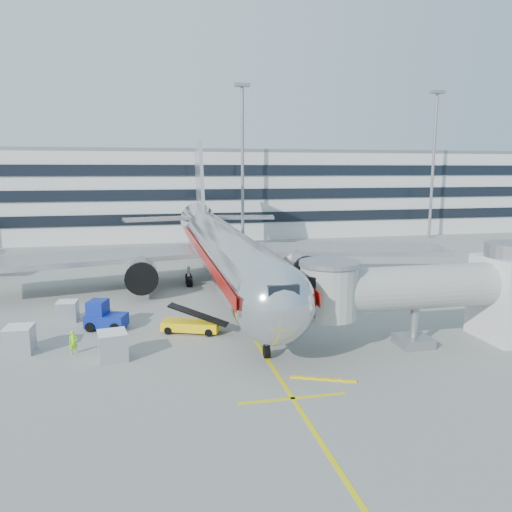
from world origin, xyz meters
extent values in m
plane|color=gray|center=(0.00, 0.00, 0.00)|extent=(180.00, 180.00, 0.00)
cube|color=yellow|center=(0.00, 10.00, 0.01)|extent=(0.25, 70.00, 0.01)
cube|color=yellow|center=(0.00, -14.00, 0.01)|extent=(6.00, 0.25, 0.01)
cylinder|color=silver|center=(0.00, 8.00, 4.20)|extent=(5.00, 36.00, 5.00)
sphere|color=silver|center=(0.00, -10.00, 4.20)|extent=(5.00, 5.00, 5.00)
cone|color=silver|center=(0.00, 31.00, 4.80)|extent=(5.00, 10.00, 5.00)
cube|color=black|center=(0.00, -11.50, 5.33)|extent=(1.80, 1.20, 0.90)
cube|color=#B7B7BC|center=(13.00, 13.50, 3.40)|extent=(24.95, 12.07, 0.50)
cube|color=#B7B7BC|center=(-13.00, 13.50, 3.40)|extent=(24.95, 12.07, 0.50)
cylinder|color=#99999E|center=(8.00, 10.00, 2.20)|extent=(3.00, 4.20, 3.00)
cylinder|color=#99999E|center=(-8.00, 10.00, 2.20)|extent=(3.00, 4.20, 3.00)
cylinder|color=black|center=(8.00, 8.00, 2.20)|extent=(3.10, 0.50, 3.10)
cylinder|color=black|center=(-8.00, 8.00, 2.20)|extent=(3.10, 0.50, 3.10)
cube|color=#B7B7BC|center=(0.00, 31.50, 9.20)|extent=(0.45, 9.39, 13.72)
cube|color=#B7B7BC|center=(5.50, 32.00, 5.40)|extent=(10.41, 4.94, 0.35)
cube|color=#B7B7BC|center=(-5.50, 32.00, 5.40)|extent=(10.41, 4.94, 0.35)
cylinder|color=gray|center=(0.00, -8.00, 0.90)|extent=(0.24, 0.24, 1.80)
cylinder|color=black|center=(0.00, -8.00, 0.45)|extent=(0.35, 0.90, 0.90)
cylinder|color=gray|center=(3.20, 14.00, 1.00)|extent=(0.30, 0.30, 2.00)
cylinder|color=gray|center=(-3.20, 14.00, 1.00)|extent=(0.30, 0.30, 2.00)
cube|color=#A3110B|center=(2.52, 8.00, 4.50)|extent=(0.06, 38.00, 0.90)
cube|color=#A3110B|center=(-2.52, 8.00, 4.50)|extent=(0.06, 38.00, 0.90)
cube|color=silver|center=(18.00, -8.00, 3.00)|extent=(4.00, 4.50, 6.00)
cylinder|color=#A8A8A3|center=(10.50, -8.00, 4.20)|extent=(13.00, 3.00, 3.00)
cylinder|color=#A8A8A3|center=(4.20, -8.00, 4.20)|extent=(3.80, 3.80, 3.40)
cylinder|color=gray|center=(4.20, -8.00, 6.10)|extent=(4.00, 4.00, 0.30)
cube|color=black|center=(2.90, -8.00, 4.20)|extent=(1.40, 2.60, 2.60)
cylinder|color=gray|center=(10.50, -8.00, 1.60)|extent=(0.56, 0.56, 3.20)
cube|color=gray|center=(10.50, -8.00, 0.35)|extent=(2.20, 2.20, 0.70)
cylinder|color=black|center=(9.60, -8.00, 0.35)|extent=(0.35, 0.70, 0.70)
cylinder|color=black|center=(11.40, -8.00, 0.35)|extent=(0.35, 0.70, 0.70)
cube|color=silver|center=(0.00, 58.00, 7.50)|extent=(150.00, 24.00, 15.00)
cube|color=black|center=(0.00, 45.90, 4.00)|extent=(150.00, 0.30, 1.80)
cube|color=black|center=(0.00, 45.90, 8.00)|extent=(150.00, 0.30, 1.80)
cube|color=black|center=(0.00, 45.90, 12.00)|extent=(150.00, 0.30, 1.80)
cube|color=gray|center=(0.00, 58.00, 15.30)|extent=(150.00, 24.00, 0.60)
cylinder|color=gray|center=(8.00, 42.00, 12.50)|extent=(0.50, 0.50, 25.00)
cube|color=gray|center=(8.00, 42.00, 25.20)|extent=(2.40, 1.20, 0.50)
cylinder|color=gray|center=(42.00, 42.00, 12.50)|extent=(0.50, 0.50, 25.00)
cube|color=gray|center=(42.00, 42.00, 25.20)|extent=(2.40, 1.20, 0.50)
cube|color=yellow|center=(-4.36, -1.77, 0.53)|extent=(4.54, 2.99, 0.68)
cube|color=black|center=(-4.36, -1.77, 1.41)|extent=(4.57, 2.62, 1.49)
cylinder|color=black|center=(-5.56, -0.57, 0.29)|extent=(0.64, 0.46, 0.58)
cylinder|color=black|center=(-6.05, -1.84, 0.29)|extent=(0.64, 0.46, 0.58)
cylinder|color=black|center=(-2.67, -1.70, 0.29)|extent=(0.64, 0.46, 0.58)
cylinder|color=black|center=(-3.16, -2.96, 0.29)|extent=(0.64, 0.46, 0.58)
cube|color=#0D2293|center=(-10.63, 0.45, 0.70)|extent=(3.38, 2.56, 0.96)
cube|color=#0D2293|center=(-11.24, 0.65, 1.66)|extent=(1.72, 1.93, 1.18)
cube|color=black|center=(-11.24, 0.65, 2.03)|extent=(1.55, 1.69, 0.11)
cylinder|color=black|center=(-11.30, 1.52, 0.37)|extent=(0.81, 0.54, 0.75)
cylinder|color=black|center=(-11.80, -0.01, 0.37)|extent=(0.81, 0.54, 0.75)
cylinder|color=black|center=(-9.47, 0.91, 0.37)|extent=(0.81, 0.54, 0.75)
cylinder|color=black|center=(-9.97, -0.61, 0.37)|extent=(0.81, 0.54, 0.75)
cube|color=#AEB0B5|center=(-15.91, -3.58, 0.89)|extent=(1.80, 1.80, 1.79)
cube|color=white|center=(-15.91, -3.58, 1.81)|extent=(1.80, 1.80, 0.07)
cube|color=#AEB0B5|center=(-13.86, 3.28, 0.80)|extent=(1.63, 1.63, 1.60)
cube|color=white|center=(-13.86, 3.28, 1.62)|extent=(1.63, 1.63, 0.06)
cube|color=#AEB0B5|center=(-9.76, -6.19, 0.91)|extent=(2.03, 2.03, 1.83)
cube|color=white|center=(-9.76, -6.19, 1.85)|extent=(2.03, 2.03, 0.07)
imported|color=#90F419|center=(-12.38, -4.54, 0.80)|extent=(0.67, 0.55, 1.59)
camera|label=1|loc=(-7.27, -38.04, 12.11)|focal=35.00mm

